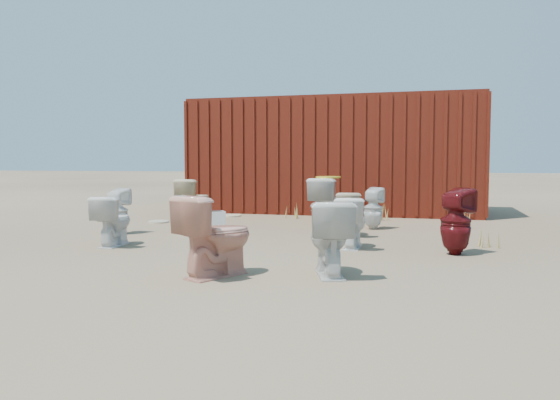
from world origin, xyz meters
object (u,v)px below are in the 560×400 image
(toilet_back_beige_left, at_px, (194,199))
(toilet_back_beige_right, at_px, (348,214))
(toilet_front_pink, at_px, (216,236))
(toilet_front_maroon, at_px, (456,222))
(toilet_front_a, at_px, (113,221))
(toilet_front_e, at_px, (329,238))
(toilet_back_e, at_px, (373,208))
(toilet_front_c, at_px, (352,223))
(shipping_container, at_px, (336,156))
(toilet_back_yellowlid, at_px, (328,202))
(loose_tank, at_px, (208,223))
(toilet_back_a, at_px, (118,211))

(toilet_back_beige_left, relative_size, toilet_back_beige_right, 1.18)
(toilet_front_pink, relative_size, toilet_front_maroon, 0.99)
(toilet_front_a, xyz_separation_m, toilet_front_maroon, (4.19, 0.47, 0.07))
(toilet_front_e, distance_m, toilet_back_e, 3.70)
(toilet_front_c, xyz_separation_m, toilet_front_maroon, (1.23, -0.17, 0.07))
(toilet_front_c, height_order, toilet_back_beige_right, same)
(toilet_front_pink, relative_size, toilet_back_beige_right, 1.20)
(toilet_front_maroon, bearing_deg, shipping_container, -31.47)
(toilet_front_c, relative_size, toilet_back_yellowlid, 0.79)
(loose_tank, bearing_deg, toilet_back_beige_left, 84.11)
(toilet_back_a, relative_size, toilet_back_yellowlid, 0.84)
(toilet_back_e, height_order, loose_tank, toilet_back_e)
(toilet_back_beige_left, distance_m, toilet_back_beige_right, 3.49)
(shipping_container, distance_m, toilet_back_beige_right, 4.15)
(toilet_front_pink, relative_size, loose_tank, 1.54)
(toilet_front_pink, bearing_deg, toilet_front_maroon, -113.20)
(toilet_back_beige_left, bearing_deg, toilet_front_e, 138.75)
(toilet_front_maroon, xyz_separation_m, toilet_back_beige_left, (-4.56, 2.83, -0.01))
(toilet_front_pink, height_order, toilet_front_c, toilet_front_pink)
(toilet_back_a, bearing_deg, shipping_container, -112.11)
(toilet_front_maroon, distance_m, toilet_back_e, 2.46)
(toilet_front_e, distance_m, loose_tank, 3.25)
(toilet_front_e, height_order, toilet_back_beige_left, toilet_back_beige_left)
(toilet_back_beige_left, distance_m, loose_tank, 2.31)
(toilet_back_a, xyz_separation_m, toilet_back_beige_right, (3.35, 0.72, -0.02))
(toilet_front_a, distance_m, toilet_front_pink, 2.41)
(toilet_front_c, distance_m, loose_tank, 2.31)
(toilet_front_pink, xyz_separation_m, toilet_back_yellowlid, (0.29, 4.20, 0.02))
(toilet_front_pink, height_order, toilet_back_yellowlid, toilet_back_yellowlid)
(toilet_front_e, distance_m, toilet_back_yellowlid, 3.95)
(shipping_container, distance_m, toilet_back_a, 5.37)
(toilet_front_a, distance_m, toilet_back_e, 4.02)
(toilet_back_beige_left, distance_m, toilet_back_e, 3.46)
(toilet_back_yellowlid, relative_size, toilet_back_e, 1.21)
(toilet_back_a, distance_m, toilet_back_e, 3.95)
(shipping_container, xyz_separation_m, toilet_back_e, (1.12, -3.08, -0.87))
(toilet_front_pink, bearing_deg, toilet_front_e, -135.59)
(toilet_front_a, relative_size, loose_tank, 1.28)
(toilet_front_pink, bearing_deg, loose_tank, -38.45)
(toilet_back_beige_right, relative_size, loose_tank, 1.28)
(shipping_container, height_order, toilet_front_pink, shipping_container)
(toilet_back_a, distance_m, loose_tank, 1.37)
(toilet_front_pink, relative_size, toilet_back_beige_left, 1.02)
(toilet_front_e, relative_size, toilet_back_beige_left, 0.95)
(toilet_front_c, bearing_deg, toilet_back_yellowlid, -72.81)
(toilet_front_maroon, bearing_deg, toilet_front_e, 86.81)
(toilet_back_yellowlid, bearing_deg, toilet_back_beige_right, 125.95)
(toilet_back_beige_left, relative_size, toilet_back_e, 1.13)
(toilet_front_maroon, height_order, toilet_back_beige_left, toilet_front_maroon)
(toilet_back_beige_right, distance_m, toilet_back_e, 0.92)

